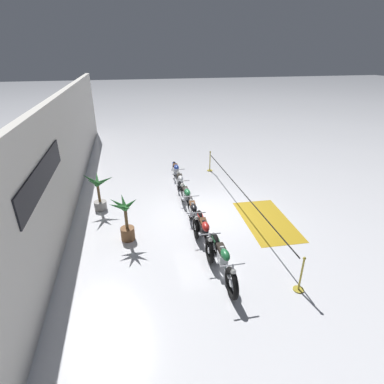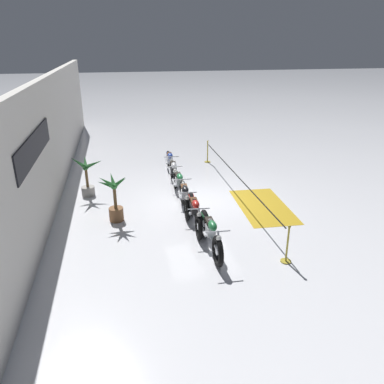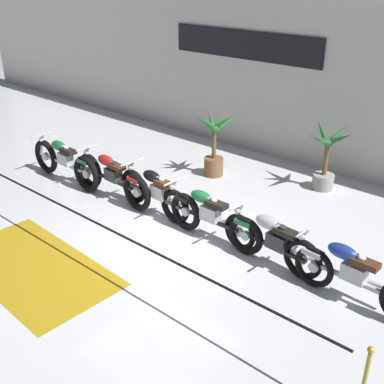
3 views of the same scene
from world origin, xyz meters
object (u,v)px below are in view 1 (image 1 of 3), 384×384
Objects in this scene: potted_palm_right_of_row at (126,219)px; floor_banner at (267,221)px; motorcycle_black_2 at (193,214)px; motorcycle_silver_4 at (180,183)px; motorcycle_green_3 at (186,198)px; motorcycle_red_1 at (204,233)px; potted_palm_left_of_row at (99,193)px; stanchion_mid_left at (210,164)px; stanchion_far_left at (255,211)px; motorcycle_blue_5 at (176,172)px; motorcycle_green_0 at (223,261)px.

potted_palm_right_of_row is 0.50× the size of floor_banner.
motorcycle_black_2 is 1.07× the size of motorcycle_silver_4.
motorcycle_green_3 reaches higher than floor_banner.
potted_palm_left_of_row reaches higher than motorcycle_red_1.
motorcycle_silver_4 is at bearing 139.86° from stanchion_mid_left.
stanchion_far_left is (0.60, -1.92, 0.24)m from motorcycle_red_1.
stanchion_mid_left reaches higher than motorcycle_black_2.
potted_palm_right_of_row is (-4.42, 2.36, 0.30)m from motorcycle_blue_5.
motorcycle_green_0 is at bearing -133.10° from potted_palm_right_of_row.
potted_palm_right_of_row reaches higher than potted_palm_left_of_row.
motorcycle_red_1 is 1.29m from motorcycle_black_2.
motorcycle_green_3 is (4.05, 0.20, -0.03)m from motorcycle_green_0.
potted_palm_right_of_row is (-0.40, 2.29, 0.30)m from motorcycle_black_2.
motorcycle_silver_4 is 3.90m from potted_palm_right_of_row.
stanchion_far_left is at bearing -93.81° from potted_palm_right_of_row.
motorcycle_silver_4 is 3.42m from potted_palm_left_of_row.
stanchion_mid_left is (7.78, -1.78, -0.13)m from motorcycle_green_0.
stanchion_far_left is at bearing -135.12° from motorcycle_green_3.
motorcycle_red_1 is 0.28× the size of stanchion_far_left.
motorcycle_green_0 is at bearing -177.22° from motorcycle_green_3.
motorcycle_green_3 is 1.52× the size of potted_palm_right_of_row.
potted_palm_left_of_row reaches higher than stanchion_far_left.
motorcycle_red_1 is at bearing 107.33° from stanchion_far_left.
motorcycle_black_2 is at bearing 179.01° from motorcycle_blue_5.
stanchion_mid_left is (1.01, -1.93, -0.10)m from motorcycle_blue_5.
motorcycle_silver_4 is at bearing -0.73° from motorcycle_black_2.
motorcycle_green_0 reaches higher than motorcycle_black_2.
motorcycle_green_0 is at bearing 167.14° from stanchion_mid_left.
motorcycle_green_3 is at bearing 2.78° from motorcycle_green_0.
stanchion_far_left reaches higher than motorcycle_green_0.
motorcycle_green_3 is at bearing 179.00° from motorcycle_blue_5.
potted_palm_left_of_row is at bearing 72.28° from floor_banner.
floor_banner is at bearing -172.43° from stanchion_mid_left.
motorcycle_green_0 is 0.77× the size of floor_banner.
motorcycle_red_1 is 1.56× the size of potted_palm_right_of_row.
potted_palm_left_of_row is at bearing 36.85° from motorcycle_green_0.
stanchion_far_left is at bearing 122.14° from floor_banner.
potted_palm_left_of_row is at bearing 23.05° from potted_palm_right_of_row.
motorcycle_red_1 is 0.77× the size of floor_banner.
potted_palm_right_of_row is at bearing 93.80° from floor_banner.
stanchion_mid_left is at bearing -12.86° from motorcycle_green_0.
motorcycle_green_3 is 2.81m from stanchion_far_left.
stanchion_far_left is at bearing -40.69° from motorcycle_green_0.
motorcycle_blue_5 is (5.30, 0.01, -0.02)m from motorcycle_red_1.
potted_palm_left_of_row is 0.49× the size of floor_banner.
motorcycle_black_2 reaches higher than floor_banner.
potted_palm_left_of_row is at bearing 59.74° from motorcycle_black_2.
motorcycle_black_2 is (1.28, 0.08, -0.02)m from motorcycle_red_1.
motorcycle_black_2 is 1.00× the size of motorcycle_blue_5.
floor_banner is at bearing -88.66° from potted_palm_right_of_row.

